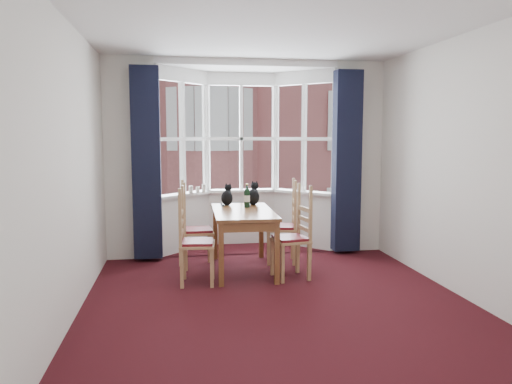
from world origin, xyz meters
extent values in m
plane|color=black|center=(0.00, 0.00, 0.00)|extent=(4.50, 4.50, 0.00)
plane|color=white|center=(0.00, 0.00, 2.80)|extent=(4.50, 4.50, 0.00)
plane|color=silver|center=(-2.00, 0.00, 1.40)|extent=(0.00, 4.50, 4.50)
plane|color=silver|center=(2.00, 0.00, 1.40)|extent=(0.00, 4.50, 4.50)
plane|color=silver|center=(0.00, -2.25, 1.40)|extent=(4.00, 0.00, 4.00)
cube|color=silver|center=(-1.65, 2.25, 1.40)|extent=(0.70, 0.12, 2.80)
cube|color=silver|center=(1.65, 2.25, 1.40)|extent=(0.70, 0.12, 2.80)
cube|color=black|center=(-1.42, 2.07, 1.35)|extent=(0.38, 0.22, 2.60)
cube|color=black|center=(1.42, 2.07, 1.35)|extent=(0.38, 0.22, 2.60)
cube|color=brown|center=(-0.19, 1.36, 0.76)|extent=(0.79, 1.42, 0.04)
cube|color=brown|center=(-0.53, 0.72, 0.37)|extent=(0.06, 0.06, 0.74)
cube|color=brown|center=(-0.50, 2.02, 0.37)|extent=(0.06, 0.06, 0.74)
cube|color=brown|center=(0.12, 0.71, 0.37)|extent=(0.06, 0.06, 0.74)
cube|color=brown|center=(0.15, 2.00, 0.37)|extent=(0.06, 0.06, 0.74)
cube|color=#AC8253|center=(-0.79, 0.89, 0.48)|extent=(0.44, 0.46, 0.06)
cube|color=#5C0F16|center=(-0.79, 0.89, 0.49)|extent=(0.39, 0.41, 0.03)
cube|color=#AC8253|center=(-0.76, 1.65, 0.48)|extent=(0.42, 0.44, 0.06)
cube|color=#5C0F16|center=(-0.76, 1.65, 0.49)|extent=(0.38, 0.40, 0.03)
cube|color=#AC8253|center=(0.33, 0.94, 0.48)|extent=(0.46, 0.48, 0.06)
cube|color=#5C0F16|center=(0.33, 0.94, 0.49)|extent=(0.41, 0.43, 0.03)
cube|color=#AC8253|center=(0.37, 1.71, 0.48)|extent=(0.46, 0.48, 0.06)
cube|color=#5C0F16|center=(0.37, 1.71, 0.49)|extent=(0.42, 0.43, 0.03)
ellipsoid|color=black|center=(-0.34, 1.88, 0.88)|extent=(0.22, 0.25, 0.21)
sphere|color=black|center=(-0.32, 1.95, 1.01)|extent=(0.12, 0.12, 0.10)
cone|color=black|center=(-0.35, 1.96, 1.06)|extent=(0.04, 0.04, 0.04)
cone|color=black|center=(-0.29, 1.94, 1.06)|extent=(0.04, 0.04, 0.04)
ellipsoid|color=black|center=(0.02, 1.87, 0.89)|extent=(0.25, 0.28, 0.23)
sphere|color=black|center=(0.05, 1.94, 1.03)|extent=(0.14, 0.14, 0.11)
cone|color=black|center=(0.02, 1.95, 1.08)|extent=(0.05, 0.05, 0.05)
cone|color=black|center=(0.08, 1.93, 1.08)|extent=(0.05, 0.05, 0.05)
cylinder|color=black|center=(-0.10, 1.64, 0.89)|extent=(0.08, 0.08, 0.22)
sphere|color=black|center=(-0.10, 1.64, 1.00)|extent=(0.07, 0.07, 0.07)
cylinder|color=black|center=(-0.10, 1.64, 1.04)|extent=(0.03, 0.03, 0.10)
cylinder|color=gold|center=(-0.10, 1.64, 1.08)|extent=(0.03, 0.03, 0.02)
cylinder|color=silver|center=(-0.10, 1.64, 0.90)|extent=(0.08, 0.08, 0.09)
cylinder|color=white|center=(-0.81, 2.60, 0.93)|extent=(0.06, 0.06, 0.11)
cylinder|color=white|center=(-0.71, 2.63, 0.91)|extent=(0.06, 0.06, 0.09)
cylinder|color=white|center=(-0.62, 2.65, 0.93)|extent=(0.05, 0.05, 0.13)
plane|color=#333335|center=(0.00, 32.25, -6.00)|extent=(80.00, 80.00, 0.00)
cube|color=#AC5C58|center=(0.00, 14.25, 1.00)|extent=(18.00, 6.00, 14.00)
cylinder|color=#AC5C58|center=(0.00, 11.25, 1.00)|extent=(3.20, 3.20, 14.00)
camera|label=1|loc=(-1.02, -4.85, 1.74)|focal=35.00mm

